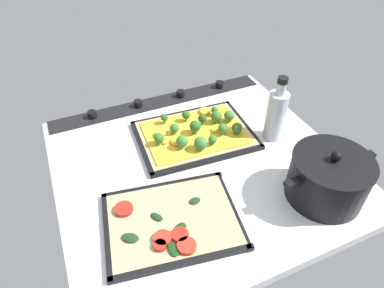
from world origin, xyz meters
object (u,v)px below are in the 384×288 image
baking_tray_back (173,221)px  veggie_pizza_back (171,221)px  broccoli_pizza (196,132)px  oil_bottle (276,114)px  baking_tray_front (195,136)px  cooking_pot (328,178)px

baking_tray_back → veggie_pizza_back: bearing=37.3°
broccoli_pizza → baking_tray_back: bearing=55.6°
broccoli_pizza → oil_bottle: bearing=157.0°
baking_tray_front → oil_bottle: (-21.36, 9.19, 7.80)cm
baking_tray_front → oil_bottle: bearing=156.7°
broccoli_pizza → oil_bottle: 23.58cm
baking_tray_front → broccoli_pizza: size_ratio=1.08×
baking_tray_front → veggie_pizza_back: (17.93, 26.66, 0.72)cm
baking_tray_front → broccoli_pizza: bearing=141.7°
baking_tray_back → veggie_pizza_back: (0.53, 0.40, 0.71)cm
baking_tray_front → oil_bottle: 24.53cm
veggie_pizza_back → baking_tray_back: bearing=-142.7°
baking_tray_front → baking_tray_back: bearing=56.5°
oil_bottle → baking_tray_back: bearing=23.8°
veggie_pizza_back → cooking_pot: cooking_pot is taller
baking_tray_back → cooking_pot: size_ratio=1.33×
broccoli_pizza → baking_tray_back: broccoli_pizza is taller
oil_bottle → broccoli_pizza: bearing=-23.0°
baking_tray_back → cooking_pot: 38.33cm
cooking_pot → oil_bottle: oil_bottle is taller
baking_tray_front → cooking_pot: bearing=120.6°
broccoli_pizza → baking_tray_front: bearing=-38.3°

